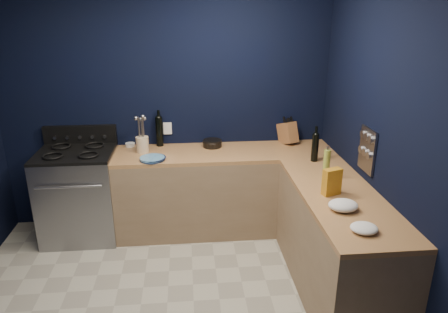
{
  "coord_description": "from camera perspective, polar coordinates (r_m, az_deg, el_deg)",
  "views": [
    {
      "loc": [
        0.21,
        -2.64,
        2.33
      ],
      "look_at": [
        0.55,
        1.0,
        1.0
      ],
      "focal_mm": 33.09,
      "sensor_mm": 36.0,
      "label": 1
    }
  ],
  "objects": [
    {
      "name": "wall_back",
      "position": [
        4.52,
        -7.92,
        6.63
      ],
      "size": [
        3.5,
        0.02,
        2.6
      ],
      "primitive_type": "cube",
      "color": "black",
      "rests_on": "ground"
    },
    {
      "name": "wall_right",
      "position": [
        3.23,
        23.71,
        -0.33
      ],
      "size": [
        0.02,
        3.5,
        2.6
      ],
      "primitive_type": "cube",
      "color": "black",
      "rests_on": "ground"
    },
    {
      "name": "cab_back",
      "position": [
        4.51,
        0.11,
        -4.92
      ],
      "size": [
        2.3,
        0.63,
        0.86
      ],
      "primitive_type": "cube",
      "color": "#896F54",
      "rests_on": "floor"
    },
    {
      "name": "top_back",
      "position": [
        4.34,
        0.12,
        0.48
      ],
      "size": [
        2.3,
        0.63,
        0.04
      ],
      "primitive_type": "cube",
      "color": "brown",
      "rests_on": "cab_back"
    },
    {
      "name": "cab_right",
      "position": [
        3.7,
        15.2,
        -11.71
      ],
      "size": [
        0.63,
        1.67,
        0.86
      ],
      "primitive_type": "cube",
      "color": "#896F54",
      "rests_on": "floor"
    },
    {
      "name": "top_right",
      "position": [
        3.49,
        15.86,
        -5.38
      ],
      "size": [
        0.63,
        1.67,
        0.04
      ],
      "primitive_type": "cube",
      "color": "brown",
      "rests_on": "cab_right"
    },
    {
      "name": "gas_range",
      "position": [
        4.61,
        -19.24,
        -5.14
      ],
      "size": [
        0.76,
        0.66,
        0.92
      ],
      "primitive_type": "cube",
      "color": "gray",
      "rests_on": "floor"
    },
    {
      "name": "oven_door",
      "position": [
        4.34,
        -20.15,
        -7.0
      ],
      "size": [
        0.59,
        0.02,
        0.42
      ],
      "primitive_type": "cube",
      "color": "black",
      "rests_on": "gas_range"
    },
    {
      "name": "cooktop",
      "position": [
        4.44,
        -19.93,
        0.44
      ],
      "size": [
        0.76,
        0.66,
        0.03
      ],
      "primitive_type": "cube",
      "color": "black",
      "rests_on": "gas_range"
    },
    {
      "name": "backguard",
      "position": [
        4.68,
        -19.23,
        2.87
      ],
      "size": [
        0.76,
        0.06,
        0.2
      ],
      "primitive_type": "cube",
      "color": "black",
      "rests_on": "gas_range"
    },
    {
      "name": "spice_panel",
      "position": [
        3.72,
        19.19,
        0.84
      ],
      "size": [
        0.02,
        0.28,
        0.38
      ],
      "primitive_type": "cube",
      "color": "gray",
      "rests_on": "wall_right"
    },
    {
      "name": "wall_outlet",
      "position": [
        4.56,
        -7.8,
        3.88
      ],
      "size": [
        0.09,
        0.02,
        0.13
      ],
      "primitive_type": "cube",
      "color": "white",
      "rests_on": "wall_back"
    },
    {
      "name": "plate_stack",
      "position": [
        4.14,
        -9.88,
        -0.3
      ],
      "size": [
        0.3,
        0.3,
        0.03
      ],
      "primitive_type": "cylinder",
      "rotation": [
        0.0,
        0.0,
        0.29
      ],
      "color": "teal",
      "rests_on": "top_back"
    },
    {
      "name": "ramekin",
      "position": [
        4.59,
        -12.85,
        1.59
      ],
      "size": [
        0.11,
        0.11,
        0.04
      ],
      "primitive_type": "cylinder",
      "rotation": [
        0.0,
        0.0,
        0.09
      ],
      "color": "white",
      "rests_on": "top_back"
    },
    {
      "name": "utensil_crock",
      "position": [
        4.37,
        -11.21,
        1.65
      ],
      "size": [
        0.17,
        0.17,
        0.16
      ],
      "primitive_type": "cylinder",
      "rotation": [
        0.0,
        0.0,
        0.37
      ],
      "color": "beige",
      "rests_on": "top_back"
    },
    {
      "name": "wine_bottle_back",
      "position": [
        4.52,
        -8.92,
        3.4
      ],
      "size": [
        0.09,
        0.09,
        0.32
      ],
      "primitive_type": "cylinder",
      "rotation": [
        0.0,
        0.0,
        -0.14
      ],
      "color": "black",
      "rests_on": "top_back"
    },
    {
      "name": "lemon_basket",
      "position": [
        4.46,
        -1.62,
        1.82
      ],
      "size": [
        0.25,
        0.25,
        0.08
      ],
      "primitive_type": "cylinder",
      "rotation": [
        0.0,
        0.0,
        -0.31
      ],
      "color": "black",
      "rests_on": "top_back"
    },
    {
      "name": "knife_block",
      "position": [
        4.63,
        8.77,
        3.23
      ],
      "size": [
        0.22,
        0.3,
        0.28
      ],
      "primitive_type": "cube",
      "rotation": [
        -0.31,
        0.0,
        0.41
      ],
      "color": "brown",
      "rests_on": "top_back"
    },
    {
      "name": "wine_bottle_right",
      "position": [
        4.12,
        12.46,
        1.2
      ],
      "size": [
        0.07,
        0.07,
        0.27
      ],
      "primitive_type": "cylinder",
      "rotation": [
        0.0,
        0.0,
        -0.11
      ],
      "color": "black",
      "rests_on": "top_right"
    },
    {
      "name": "oil_bottle",
      "position": [
        3.74,
        13.98,
        -0.97
      ],
      "size": [
        0.08,
        0.08,
        0.26
      ],
      "primitive_type": "cylinder",
      "rotation": [
        0.0,
        0.0,
        0.44
      ],
      "color": "#98A73C",
      "rests_on": "top_right"
    },
    {
      "name": "spice_jar_near",
      "position": [
        3.61,
        14.25,
        -3.06
      ],
      "size": [
        0.06,
        0.06,
        0.11
      ],
      "primitive_type": "cylinder",
      "rotation": [
        0.0,
        0.0,
        0.28
      ],
      "color": "olive",
      "rests_on": "top_right"
    },
    {
      "name": "spice_jar_far",
      "position": [
        3.62,
        14.37,
        -3.13
      ],
      "size": [
        0.06,
        0.06,
        0.09
      ],
      "primitive_type": "cylinder",
      "rotation": [
        0.0,
        0.0,
        -0.41
      ],
      "color": "olive",
      "rests_on": "top_right"
    },
    {
      "name": "crouton_bag",
      "position": [
        3.42,
        14.67,
        -3.4
      ],
      "size": [
        0.16,
        0.11,
        0.22
      ],
      "primitive_type": "cube",
      "rotation": [
        0.0,
        0.0,
        0.33
      ],
      "color": "#A1361D",
      "rests_on": "top_right"
    },
    {
      "name": "towel_front",
      "position": [
        3.21,
        16.15,
        -6.49
      ],
      "size": [
        0.24,
        0.21,
        0.08
      ],
      "primitive_type": "ellipsoid",
      "rotation": [
        0.0,
        0.0,
        0.1
      ],
      "color": "white",
      "rests_on": "top_right"
    },
    {
      "name": "towel_end",
      "position": [
        2.97,
        18.79,
        -9.35
      ],
      "size": [
        0.23,
        0.22,
        0.06
      ],
      "primitive_type": "ellipsoid",
      "rotation": [
        0.0,
        0.0,
        -0.34
      ],
      "color": "white",
      "rests_on": "top_right"
    }
  ]
}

